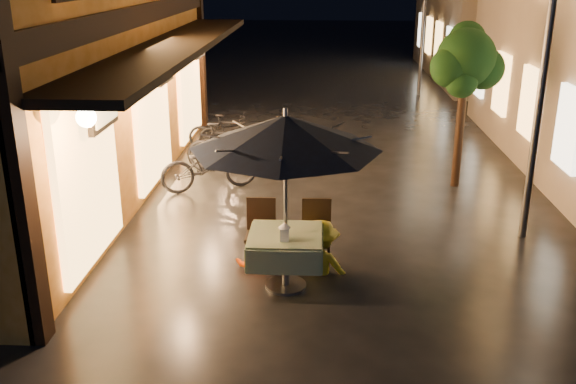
# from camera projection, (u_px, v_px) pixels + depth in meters

# --- Properties ---
(ground) EXTENTS (90.00, 90.00, 0.00)m
(ground) POSITION_uv_depth(u_px,v_px,m) (338.00, 291.00, 8.59)
(ground) COLOR black
(ground) RESTS_ON ground
(street_tree) EXTENTS (1.43, 1.20, 3.15)m
(street_tree) POSITION_uv_depth(u_px,v_px,m) (466.00, 62.00, 11.91)
(street_tree) COLOR black
(street_tree) RESTS_ON ground
(streetlamp_near) EXTENTS (0.36, 0.36, 4.23)m
(streetlamp_near) POSITION_uv_depth(u_px,v_px,m) (546.00, 53.00, 9.35)
(streetlamp_near) COLOR #59595E
(streetlamp_near) RESTS_ON ground
(streetlamp_far) EXTENTS (0.36, 0.36, 4.23)m
(streetlamp_far) POSITION_uv_depth(u_px,v_px,m) (424.00, 5.00, 20.65)
(streetlamp_far) COLOR #59595E
(streetlamp_far) RESTS_ON ground
(cafe_table) EXTENTS (0.99, 0.99, 0.78)m
(cafe_table) POSITION_uv_depth(u_px,v_px,m) (286.00, 247.00, 8.52)
(cafe_table) COLOR #59595E
(cafe_table) RESTS_ON ground
(patio_umbrella) EXTENTS (2.46, 2.46, 2.46)m
(patio_umbrella) POSITION_uv_depth(u_px,v_px,m) (285.00, 133.00, 8.00)
(patio_umbrella) COLOR #59595E
(patio_umbrella) RESTS_ON ground
(cafe_chair_left) EXTENTS (0.42, 0.42, 0.97)m
(cafe_chair_left) POSITION_uv_depth(u_px,v_px,m) (261.00, 228.00, 9.25)
(cafe_chair_left) COLOR black
(cafe_chair_left) RESTS_ON ground
(cafe_chair_right) EXTENTS (0.42, 0.42, 0.97)m
(cafe_chair_right) POSITION_uv_depth(u_px,v_px,m) (316.00, 229.00, 9.21)
(cafe_chair_right) COLOR black
(cafe_chair_right) RESTS_ON ground
(table_lantern) EXTENTS (0.16, 0.16, 0.25)m
(table_lantern) POSITION_uv_depth(u_px,v_px,m) (285.00, 231.00, 8.19)
(table_lantern) COLOR white
(table_lantern) RESTS_ON cafe_table
(person_orange) EXTENTS (0.69, 0.55, 1.39)m
(person_orange) POSITION_uv_depth(u_px,v_px,m) (258.00, 222.00, 9.05)
(person_orange) COLOR #E84100
(person_orange) RESTS_ON ground
(person_yellow) EXTENTS (1.01, 0.65, 1.47)m
(person_yellow) POSITION_uv_depth(u_px,v_px,m) (321.00, 222.00, 8.93)
(person_yellow) COLOR gold
(person_yellow) RESTS_ON ground
(bicycle_0) EXTENTS (2.01, 1.38, 1.00)m
(bicycle_0) POSITION_uv_depth(u_px,v_px,m) (209.00, 165.00, 12.32)
(bicycle_0) COLOR black
(bicycle_0) RESTS_ON ground
(bicycle_1) EXTENTS (1.82, 0.88, 1.06)m
(bicycle_1) POSITION_uv_depth(u_px,v_px,m) (226.00, 149.00, 13.30)
(bicycle_1) COLOR black
(bicycle_1) RESTS_ON ground
(bicycle_2) EXTENTS (1.62, 0.64, 0.84)m
(bicycle_2) POSITION_uv_depth(u_px,v_px,m) (233.00, 145.00, 13.98)
(bicycle_2) COLOR black
(bicycle_2) RESTS_ON ground
(bicycle_3) EXTENTS (1.56, 0.69, 0.91)m
(bicycle_3) POSITION_uv_depth(u_px,v_px,m) (230.00, 134.00, 14.73)
(bicycle_3) COLOR black
(bicycle_3) RESTS_ON ground
(bicycle_4) EXTENTS (1.73, 0.70, 0.89)m
(bicycle_4) POSITION_uv_depth(u_px,v_px,m) (224.00, 132.00, 14.97)
(bicycle_4) COLOR black
(bicycle_4) RESTS_ON ground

